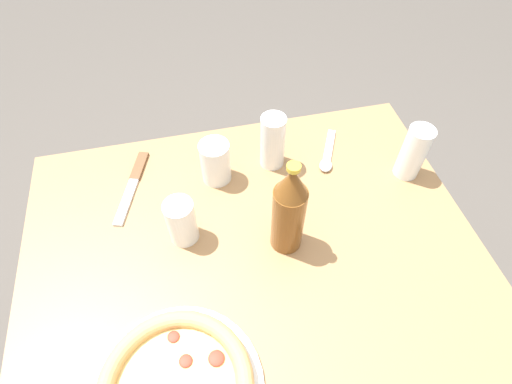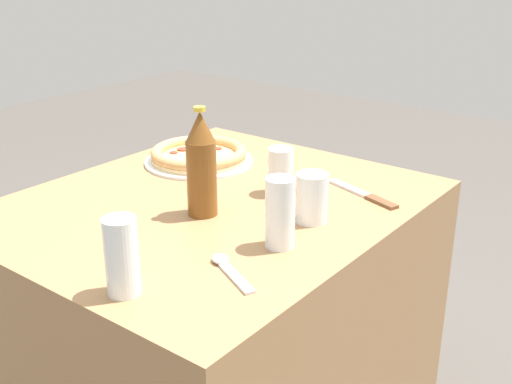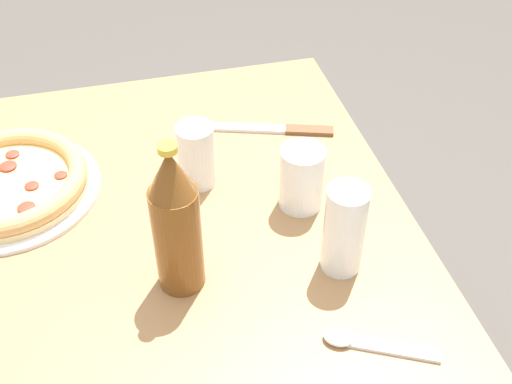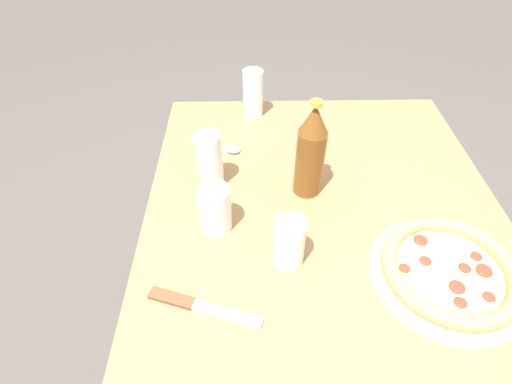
# 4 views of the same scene
# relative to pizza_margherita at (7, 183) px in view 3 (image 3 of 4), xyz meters

# --- Properties ---
(table) EXTENTS (1.00, 0.85, 0.73)m
(table) POSITION_rel_pizza_margherita_xyz_m (-0.19, -0.22, -0.39)
(table) COLOR #997047
(table) RESTS_ON ground_plane
(pizza_margherita) EXTENTS (0.31, 0.31, 0.05)m
(pizza_margherita) POSITION_rel_pizza_margherita_xyz_m (0.00, 0.00, 0.00)
(pizza_margherita) COLOR silver
(pizza_margherita) RESTS_ON table
(glass_mango_juice) EXTENTS (0.06, 0.06, 0.15)m
(glass_mango_juice) POSITION_rel_pizza_margherita_xyz_m (-0.29, -0.49, 0.05)
(glass_mango_juice) COLOR white
(glass_mango_juice) RESTS_ON table
(glass_lemonade) EXTENTS (0.07, 0.07, 0.11)m
(glass_lemonade) POSITION_rel_pizza_margherita_xyz_m (-0.15, -0.47, 0.03)
(glass_lemonade) COLOR white
(glass_lemonade) RESTS_ON table
(glass_red_wine) EXTENTS (0.06, 0.06, 0.11)m
(glass_red_wine) POSITION_rel_pizza_margherita_xyz_m (-0.05, -0.32, 0.03)
(glass_red_wine) COLOR white
(glass_red_wine) RESTS_ON table
(beer_bottle) EXTENTS (0.07, 0.07, 0.25)m
(beer_bottle) POSITION_rel_pizza_margherita_xyz_m (-0.27, -0.25, 0.10)
(beer_bottle) COLOR brown
(beer_bottle) RESTS_ON table
(knife) EXTENTS (0.09, 0.22, 0.01)m
(knife) POSITION_rel_pizza_margherita_xyz_m (0.06, -0.50, -0.02)
(knife) COLOR brown
(knife) RESTS_ON table
(spoon) EXTENTS (0.09, 0.15, 0.01)m
(spoon) POSITION_rel_pizza_margherita_xyz_m (-0.44, -0.47, -0.02)
(spoon) COLOR silver
(spoon) RESTS_ON table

